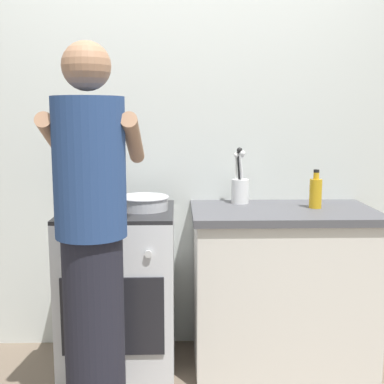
% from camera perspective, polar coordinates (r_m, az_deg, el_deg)
% --- Properties ---
extents(ground, '(6.00, 6.00, 0.00)m').
position_cam_1_polar(ground, '(2.87, -1.00, -20.57)').
color(ground, '#6B5B4C').
extents(back_wall, '(3.20, 0.10, 2.50)m').
position_cam_1_polar(back_wall, '(3.01, 2.67, 5.82)').
color(back_wall, silver).
rests_on(back_wall, ground).
extents(countertop, '(1.00, 0.60, 0.90)m').
position_cam_1_polar(countertop, '(2.87, 10.19, -10.73)').
color(countertop, silver).
rests_on(countertop, ground).
extents(stove_range, '(0.60, 0.62, 0.90)m').
position_cam_1_polar(stove_range, '(2.83, -8.29, -11.02)').
color(stove_range, silver).
rests_on(stove_range, ground).
extents(pot, '(0.24, 0.17, 0.13)m').
position_cam_1_polar(pot, '(2.69, -11.57, -0.78)').
color(pot, '#38383D').
rests_on(pot, stove_range).
extents(mixing_bowl, '(0.27, 0.27, 0.07)m').
position_cam_1_polar(mixing_bowl, '(2.69, -5.55, -1.15)').
color(mixing_bowl, '#B7B7BC').
rests_on(mixing_bowl, stove_range).
extents(utensil_crock, '(0.10, 0.10, 0.32)m').
position_cam_1_polar(utensil_crock, '(2.88, 5.53, 0.55)').
color(utensil_crock, silver).
rests_on(utensil_crock, countertop).
extents(oil_bottle, '(0.07, 0.07, 0.21)m').
position_cam_1_polar(oil_bottle, '(2.81, 13.98, -0.04)').
color(oil_bottle, gold).
rests_on(oil_bottle, countertop).
extents(person, '(0.41, 0.50, 1.70)m').
position_cam_1_polar(person, '(2.16, -11.37, -5.97)').
color(person, black).
rests_on(person, ground).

